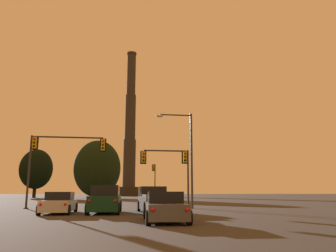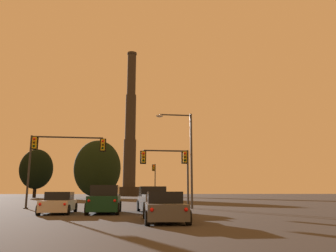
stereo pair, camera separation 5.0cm
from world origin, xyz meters
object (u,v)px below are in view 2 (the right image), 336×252
object	(u,v)px
pickup_truck_right_lane_front	(155,201)
traffic_light_overhead_right	(172,163)
sedan_right_lane_second	(164,207)
sedan_left_lane_front	(59,203)
suv_center_lane_front	(105,200)
smokestack	(130,137)
street_lamp	(186,149)
traffic_light_far_right	(154,176)
traffic_light_overhead_left	(56,152)

from	to	relation	value
pickup_truck_right_lane_front	traffic_light_overhead_right	bearing A→B (deg)	69.76
sedan_right_lane_second	sedan_left_lane_front	distance (m)	9.58
sedan_left_lane_front	traffic_light_overhead_right	world-z (taller)	traffic_light_overhead_right
suv_center_lane_front	smokestack	xyz separation A→B (m)	(4.09, 100.99, 21.25)
sedan_right_lane_second	street_lamp	distance (m)	13.53
pickup_truck_right_lane_front	traffic_light_far_right	size ratio (longest dim) A/B	0.84
sedan_left_lane_front	traffic_light_far_right	distance (m)	39.89
sedan_right_lane_second	street_lamp	bearing A→B (deg)	76.57
sedan_left_lane_front	traffic_light_overhead_right	xyz separation A→B (m)	(8.84, 7.12, 3.42)
traffic_light_overhead_left	street_lamp	world-z (taller)	street_lamp
street_lamp	smokestack	world-z (taller)	smokestack
sedan_left_lane_front	traffic_light_overhead_left	bearing A→B (deg)	103.53
sedan_left_lane_front	traffic_light_overhead_right	size ratio (longest dim) A/B	0.88
sedan_right_lane_second	pickup_truck_right_lane_front	world-z (taller)	pickup_truck_right_lane_front
traffic_light_far_right	pickup_truck_right_lane_front	bearing A→B (deg)	-95.70
traffic_light_far_right	suv_center_lane_front	bearing A→B (deg)	-100.66
sedan_right_lane_second	street_lamp	xyz separation A→B (m)	(3.52, 12.25, 4.53)
smokestack	traffic_light_overhead_left	bearing A→B (deg)	-95.51
pickup_truck_right_lane_front	sedan_left_lane_front	xyz separation A→B (m)	(-6.53, 0.02, -0.14)
suv_center_lane_front	traffic_light_overhead_left	distance (m)	9.96
pickup_truck_right_lane_front	sedan_left_lane_front	distance (m)	6.53
pickup_truck_right_lane_front	traffic_light_far_right	world-z (taller)	traffic_light_far_right
sedan_left_lane_front	traffic_light_far_right	size ratio (longest dim) A/B	0.71
suv_center_lane_front	traffic_light_overhead_left	size ratio (longest dim) A/B	0.72
traffic_light_far_right	traffic_light_overhead_right	xyz separation A→B (m)	(-1.52, -31.23, -0.25)
sedan_right_lane_second	smokestack	xyz separation A→B (m)	(0.92, 107.95, 21.48)
traffic_light_overhead_left	traffic_light_far_right	distance (m)	33.36
pickup_truck_right_lane_front	smokestack	world-z (taller)	smokestack
traffic_light_overhead_left	traffic_light_overhead_right	size ratio (longest dim) A/B	1.28
pickup_truck_right_lane_front	traffic_light_overhead_left	distance (m)	11.89
traffic_light_overhead_left	smokestack	xyz separation A→B (m)	(9.00, 93.37, 17.14)
suv_center_lane_front	traffic_light_far_right	size ratio (longest dim) A/B	0.75
traffic_light_overhead_left	traffic_light_overhead_right	world-z (taller)	traffic_light_overhead_left
suv_center_lane_front	traffic_light_overhead_left	bearing A→B (deg)	124.86
traffic_light_overhead_right	sedan_right_lane_second	bearing A→B (deg)	-100.23
street_lamp	suv_center_lane_front	bearing A→B (deg)	-141.63
traffic_light_far_right	smokestack	distance (m)	64.90
street_lamp	sedan_left_lane_front	bearing A→B (deg)	-152.98
suv_center_lane_front	traffic_light_far_right	xyz separation A→B (m)	(7.28, 38.67, 3.45)
traffic_light_far_right	street_lamp	world-z (taller)	street_lamp
traffic_light_overhead_left	traffic_light_far_right	xyz separation A→B (m)	(12.20, 31.04, -0.67)
pickup_truck_right_lane_front	suv_center_lane_front	bearing A→B (deg)	-177.42
suv_center_lane_front	sedan_left_lane_front	world-z (taller)	suv_center_lane_front
pickup_truck_right_lane_front	traffic_light_overhead_left	bearing A→B (deg)	136.51
sedan_right_lane_second	traffic_light_far_right	world-z (taller)	traffic_light_far_right
sedan_right_lane_second	smokestack	bearing A→B (deg)	92.12
sedan_left_lane_front	traffic_light_overhead_left	xyz separation A→B (m)	(-1.84, 7.31, 4.35)
traffic_light_overhead_left	traffic_light_far_right	bearing A→B (deg)	68.55
smokestack	sedan_left_lane_front	bearing A→B (deg)	-94.07
pickup_truck_right_lane_front	traffic_light_overhead_left	world-z (taller)	traffic_light_overhead_left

